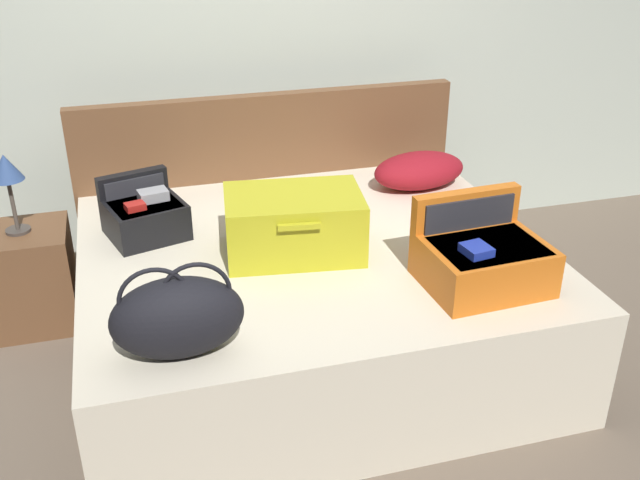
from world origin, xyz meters
TOP-DOWN VIEW (x-y plane):
  - ground_plane at (0.00, 0.00)m, footprint 12.00×12.00m
  - back_wall at (0.00, 1.65)m, footprint 8.00×0.10m
  - bed at (0.00, 0.40)m, footprint 2.05×1.75m
  - headboard at (0.00, 1.31)m, footprint 2.09×0.08m
  - hard_case_large at (-0.09, 0.38)m, footprint 0.64×0.47m
  - hard_case_medium at (0.58, -0.10)m, footprint 0.50×0.43m
  - hard_case_small at (-0.71, 0.73)m, footprint 0.41×0.40m
  - duffel_bag at (-0.66, -0.26)m, footprint 0.46×0.25m
  - pillow_near_headboard at (0.73, 0.93)m, footprint 0.53×0.33m
  - nightstand at (-1.30, 1.02)m, footprint 0.44×0.40m
  - table_lamp at (-1.30, 1.02)m, footprint 0.15×0.15m

SIDE VIEW (x-z plane):
  - ground_plane at x=0.00m, z-range 0.00..0.00m
  - nightstand at x=-1.30m, z-range 0.00..0.52m
  - bed at x=0.00m, z-range 0.00..0.56m
  - headboard at x=0.00m, z-range 0.00..1.02m
  - pillow_near_headboard at x=0.73m, z-range 0.56..0.75m
  - hard_case_small at x=-0.71m, z-range 0.53..0.80m
  - hard_case_medium at x=0.58m, z-range 0.50..0.85m
  - hard_case_large at x=-0.09m, z-range 0.56..0.84m
  - duffel_bag at x=-0.66m, z-range 0.53..0.89m
  - table_lamp at x=-1.30m, z-range 0.62..1.02m
  - back_wall at x=0.00m, z-range 0.00..2.60m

